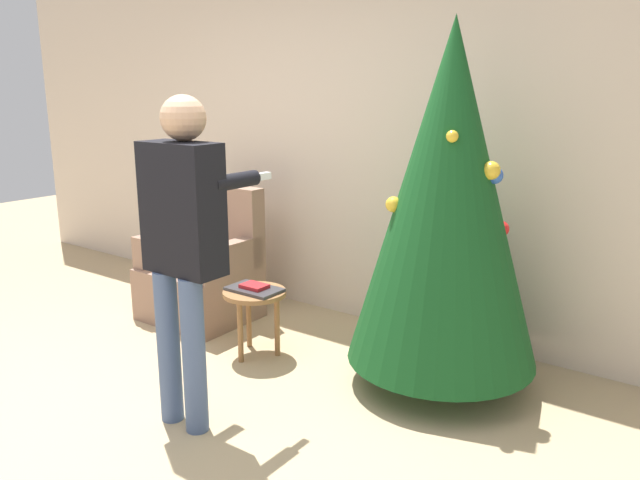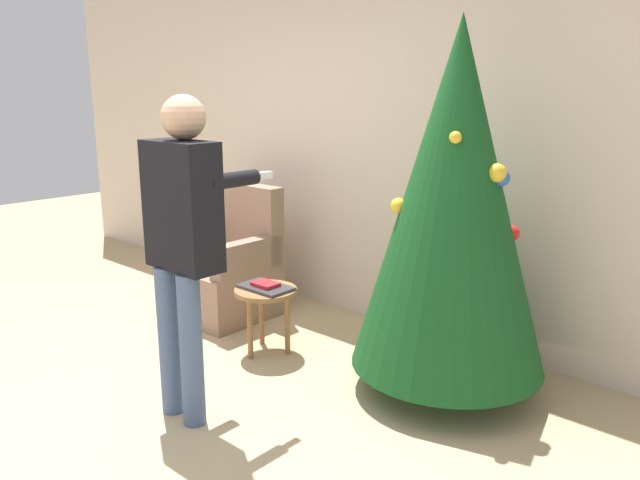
{
  "view_description": "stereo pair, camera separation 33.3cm",
  "coord_description": "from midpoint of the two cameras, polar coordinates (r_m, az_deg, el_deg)",
  "views": [
    {
      "loc": [
        2.56,
        -1.69,
        1.75
      ],
      "look_at": [
        0.65,
        0.92,
        0.95
      ],
      "focal_mm": 35.0,
      "sensor_mm": 36.0,
      "label": 1
    },
    {
      "loc": [
        2.82,
        -1.48,
        1.75
      ],
      "look_at": [
        0.65,
        0.92,
        0.95
      ],
      "focal_mm": 35.0,
      "sensor_mm": 36.0,
      "label": 2
    }
  ],
  "objects": [
    {
      "name": "side_stool",
      "position": [
        4.16,
        -2.7,
        -5.41
      ],
      "size": [
        0.42,
        0.42,
        0.45
      ],
      "color": "olive",
      "rests_on": "ground_plane"
    },
    {
      "name": "christmas_tree",
      "position": [
        3.56,
        14.8,
        3.62
      ],
      "size": [
        1.11,
        1.11,
        2.13
      ],
      "color": "brown",
      "rests_on": "ground_plane"
    },
    {
      "name": "wall_back",
      "position": [
        4.69,
        6.87,
        8.85
      ],
      "size": [
        8.0,
        0.06,
        2.7
      ],
      "color": "beige",
      "rests_on": "ground_plane"
    },
    {
      "name": "ground_plane",
      "position": [
        3.58,
        -15.81,
        -16.01
      ],
      "size": [
        14.0,
        14.0,
        0.0
      ],
      "primitive_type": "plane",
      "color": "tan"
    },
    {
      "name": "armchair",
      "position": [
        4.94,
        -6.82,
        -2.78
      ],
      "size": [
        0.78,
        0.67,
        1.01
      ],
      "color": "#93705B",
      "rests_on": "ground_plane"
    },
    {
      "name": "person_standing",
      "position": [
        3.23,
        -9.55,
        0.83
      ],
      "size": [
        0.44,
        0.57,
        1.72
      ],
      "color": "#475B84",
      "rests_on": "ground_plane"
    },
    {
      "name": "book",
      "position": [
        4.13,
        -2.71,
        -4.09
      ],
      "size": [
        0.17,
        0.13,
        0.02
      ],
      "color": "#B21E23",
      "rests_on": "laptop"
    },
    {
      "name": "laptop",
      "position": [
        4.13,
        -2.71,
        -4.38
      ],
      "size": [
        0.35,
        0.22,
        0.02
      ],
      "color": "#38383D",
      "rests_on": "side_stool"
    }
  ]
}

